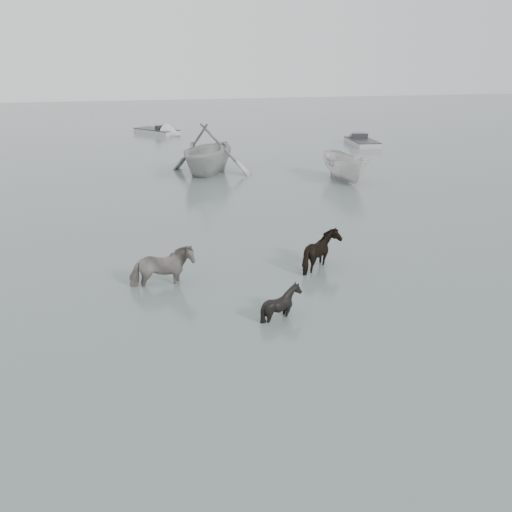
{
  "coord_description": "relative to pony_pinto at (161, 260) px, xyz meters",
  "views": [
    {
      "loc": [
        -4.08,
        -14.01,
        6.48
      ],
      "look_at": [
        -0.63,
        0.8,
        1.0
      ],
      "focal_mm": 40.0,
      "sensor_mm": 36.0,
      "label": 1
    }
  ],
  "objects": [
    {
      "name": "rowboat_trail",
      "position": [
        3.76,
        15.84,
        0.68
      ],
      "size": [
        7.04,
        7.28,
        2.94
      ],
      "primitive_type": "imported",
      "rotation": [
        0.0,
        0.0,
        2.58
      ],
      "color": "#AAADAA",
      "rests_on": "ground"
    },
    {
      "name": "pony_dark",
      "position": [
        5.01,
        0.24,
        -0.07
      ],
      "size": [
        1.64,
        1.76,
        1.43
      ],
      "primitive_type": "imported",
      "rotation": [
        0.0,
        0.0,
        1.21
      ],
      "color": "black",
      "rests_on": "ground"
    },
    {
      "name": "boat_small",
      "position": [
        10.52,
        12.34,
        0.03
      ],
      "size": [
        1.75,
        4.3,
        1.64
      ],
      "primitive_type": "imported",
      "rotation": [
        0.0,
        0.0,
        0.04
      ],
      "color": "silver",
      "rests_on": "ground"
    },
    {
      "name": "pony_black",
      "position": [
        2.83,
        -2.8,
        -0.21
      ],
      "size": [
        1.29,
        1.22,
        1.16
      ],
      "primitive_type": "imported",
      "rotation": [
        0.0,
        0.0,
        1.25
      ],
      "color": "black",
      "rests_on": "ground"
    },
    {
      "name": "skiff_mid",
      "position": [
        2.03,
        33.09,
        -0.41
      ],
      "size": [
        4.69,
        5.51,
        0.75
      ],
      "primitive_type": null,
      "rotation": [
        0.0,
        0.0,
        -0.93
      ],
      "color": "#B0B2B0",
      "rests_on": "ground"
    },
    {
      "name": "ground",
      "position": [
        3.25,
        -1.66,
        -0.79
      ],
      "size": [
        140.0,
        140.0,
        0.0
      ],
      "primitive_type": "plane",
      "color": "#4A5852",
      "rests_on": "ground"
    },
    {
      "name": "pony_pinto",
      "position": [
        0.0,
        0.0,
        0.0
      ],
      "size": [
        1.92,
        0.98,
        1.57
      ],
      "primitive_type": "imported",
      "rotation": [
        0.0,
        0.0,
        1.64
      ],
      "color": "black",
      "rests_on": "ground"
    },
    {
      "name": "skiff_port",
      "position": [
        16.27,
        23.5,
        -0.41
      ],
      "size": [
        2.02,
        5.37,
        0.75
      ],
      "primitive_type": null,
      "rotation": [
        0.0,
        0.0,
        1.49
      ],
      "color": "#A9ABA8",
      "rests_on": "ground"
    }
  ]
}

